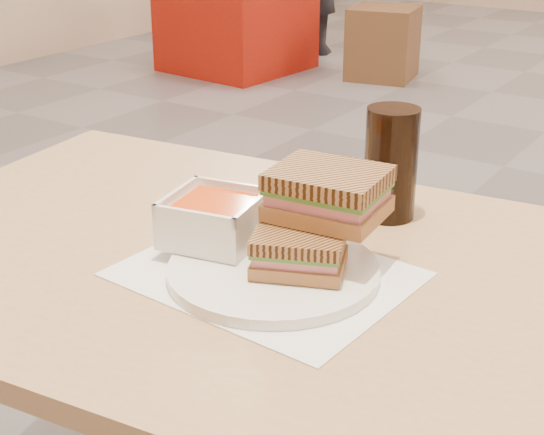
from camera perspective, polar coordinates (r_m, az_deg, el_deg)
The scene contains 10 objects.
main_table at distance 1.07m, azimuth 1.52°, elevation -9.04°, with size 1.27×0.84×0.75m.
tray_liner at distance 0.99m, azimuth -0.43°, elevation -4.06°, with size 0.35×0.28×0.00m.
plate at distance 0.98m, azimuth 0.09°, elevation -3.81°, with size 0.26×0.26×0.01m.
soup_bowl at distance 1.03m, azimuth -4.12°, elevation -0.22°, with size 0.13×0.13×0.06m.
panini_lower at distance 0.96m, azimuth 1.98°, elevation -2.34°, with size 0.13×0.12×0.05m.
panini_upper at distance 0.98m, azimuth 4.03°, elevation 1.75°, with size 0.14×0.12×0.06m.
cola_glass at distance 1.14m, azimuth 8.46°, elevation 3.82°, with size 0.07×0.07×0.16m.
bg_table_0 at distance 5.37m, azimuth -2.56°, elevation 14.12°, with size 0.84×0.84×0.69m.
bg_chair_0l at distance 5.67m, azimuth -4.56°, elevation 13.27°, with size 0.41×0.41×0.43m.
bg_chair_0r at distance 5.18m, azimuth 7.91°, elevation 12.22°, with size 0.46×0.46×0.44m.
Camera 1 is at (0.51, -2.74, 1.21)m, focal length 52.84 mm.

